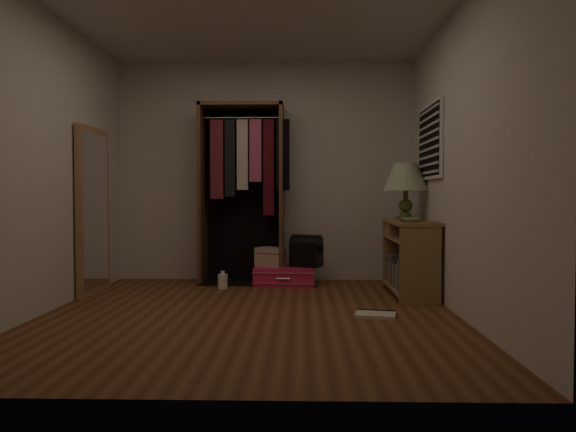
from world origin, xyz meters
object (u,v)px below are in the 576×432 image
(open_wardrobe, at_px, (246,177))
(table_lamp, at_px, (406,178))
(console_bookshelf, at_px, (409,256))
(train_case, at_px, (270,256))
(black_bag, at_px, (306,250))
(floor_mirror, at_px, (93,211))
(white_jug, at_px, (223,281))
(pink_suitcase, at_px, (285,275))

(open_wardrobe, bearing_deg, table_lamp, -15.66)
(console_bookshelf, xyz_separation_m, train_case, (-1.46, 0.61, -0.07))
(console_bookshelf, distance_m, black_bag, 1.18)
(floor_mirror, xyz_separation_m, white_jug, (1.28, 0.33, -0.77))
(console_bookshelf, xyz_separation_m, floor_mirror, (-3.24, -0.04, 0.46))
(floor_mirror, bearing_deg, train_case, 20.14)
(console_bookshelf, bearing_deg, floor_mirror, -179.31)
(floor_mirror, height_order, black_bag, floor_mirror)
(pink_suitcase, height_order, train_case, train_case)
(table_lamp, bearing_deg, open_wardrobe, 164.34)
(console_bookshelf, distance_m, open_wardrobe, 2.07)
(black_bag, relative_size, table_lamp, 0.65)
(pink_suitcase, bearing_deg, white_jug, -155.93)
(open_wardrobe, bearing_deg, floor_mirror, -152.76)
(open_wardrobe, xyz_separation_m, white_jug, (-0.21, -0.44, -1.14))
(train_case, bearing_deg, black_bag, 12.22)
(pink_suitcase, bearing_deg, train_case, 164.69)
(black_bag, distance_m, white_jug, 0.99)
(train_case, bearing_deg, floor_mirror, -138.76)
(black_bag, bearing_deg, white_jug, -141.29)
(floor_mirror, relative_size, white_jug, 9.01)
(floor_mirror, relative_size, table_lamp, 2.84)
(open_wardrobe, height_order, black_bag, open_wardrobe)
(black_bag, bearing_deg, open_wardrobe, -171.48)
(pink_suitcase, relative_size, train_case, 1.93)
(pink_suitcase, xyz_separation_m, black_bag, (0.24, -0.01, 0.29))
(train_case, distance_m, table_lamp, 1.74)
(black_bag, height_order, table_lamp, table_lamp)
(open_wardrobe, distance_m, train_case, 0.96)
(console_bookshelf, distance_m, table_lamp, 0.84)
(console_bookshelf, bearing_deg, white_jug, 171.40)
(open_wardrobe, distance_m, table_lamp, 1.81)
(console_bookshelf, relative_size, train_case, 3.08)
(console_bookshelf, distance_m, pink_suitcase, 1.43)
(floor_mirror, bearing_deg, table_lamp, 4.93)
(console_bookshelf, distance_m, white_jug, 2.00)
(black_bag, bearing_deg, table_lamp, 6.70)
(black_bag, bearing_deg, console_bookshelf, -4.65)
(pink_suitcase, relative_size, black_bag, 1.81)
(train_case, xyz_separation_m, white_jug, (-0.50, -0.32, -0.23))
(pink_suitcase, bearing_deg, open_wardrobe, 161.75)
(open_wardrobe, relative_size, floor_mirror, 1.21)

